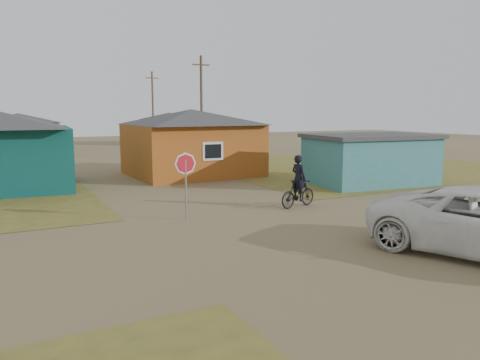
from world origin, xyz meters
The scene contains 10 objects.
ground centered at (0.00, 0.00, 0.00)m, with size 120.00×120.00×0.00m, color olive.
grass_ne centered at (14.00, 13.00, 0.01)m, with size 20.00×18.00×0.00m, color olive.
house_yellow centered at (2.50, 14.00, 2.00)m, with size 7.72×6.76×3.90m.
shed_turquoise centered at (9.50, 6.50, 1.31)m, with size 6.71×4.93×2.60m.
house_pale_west centered at (-6.00, 34.00, 1.86)m, with size 7.04×6.15×3.60m.
house_beige_east centered at (10.00, 40.00, 1.86)m, with size 6.95×6.05×3.60m.
utility_pole_near centered at (6.50, 22.00, 4.14)m, with size 1.40×0.20×8.00m.
utility_pole_far centered at (7.50, 38.00, 4.14)m, with size 1.40×0.20×8.00m.
stop_sign centered at (-2.02, 3.21, 1.75)m, with size 0.72×0.35×2.38m.
cyclist centered at (2.70, 3.17, 0.76)m, with size 1.92×0.91×2.09m.
Camera 1 is at (-7.78, -11.99, 3.81)m, focal length 35.00 mm.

